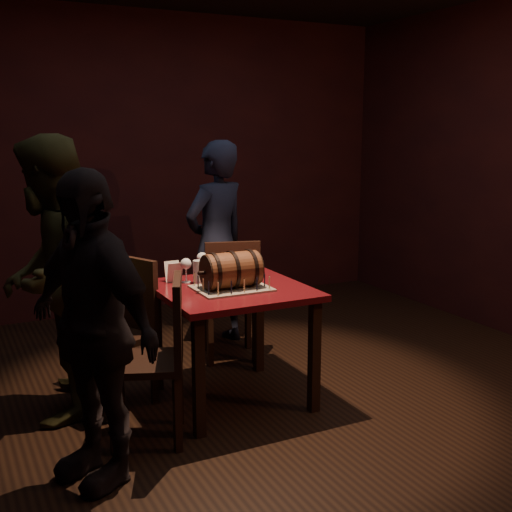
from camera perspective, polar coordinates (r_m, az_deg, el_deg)
name	(u,v)px	position (r m, az deg, el deg)	size (l,w,h in m)	color
room_shell	(266,184)	(3.89, 0.88, 6.44)	(5.04, 5.04, 2.80)	black
pub_table	(232,304)	(4.05, -2.16, -4.29)	(0.90, 0.90, 0.75)	#4A0C13
cake_board	(232,288)	(3.97, -2.18, -2.88)	(0.45, 0.35, 0.01)	gray
barrel_cake	(231,270)	(3.95, -2.20, -1.25)	(0.40, 0.24, 0.24)	brown
birthday_candles	(232,281)	(3.96, -2.18, -2.23)	(0.40, 0.30, 0.09)	#E4CB88
wine_glass_left	(186,265)	(4.14, -6.25, -0.79)	(0.07, 0.07, 0.16)	silver
wine_glass_mid	(202,259)	(4.32, -4.82, -0.25)	(0.07, 0.07, 0.16)	silver
wine_glass_right	(227,259)	(4.32, -2.63, -0.23)	(0.07, 0.07, 0.16)	silver
pint_of_ale	(199,272)	(4.12, -5.12, -1.46)	(0.07, 0.07, 0.15)	silver
menu_card	(174,272)	(4.17, -7.33, -1.44)	(0.10, 0.05, 0.13)	white
chair_back	(231,294)	(4.77, -2.24, -3.36)	(0.50, 0.50, 0.93)	black
chair_left_rear	(124,323)	(4.14, -11.69, -5.88)	(0.53, 0.53, 0.93)	black
chair_left_front	(161,350)	(3.62, -8.48, -8.29)	(0.52, 0.52, 0.93)	black
person_back	(216,244)	(5.12, -3.54, 1.05)	(0.60, 0.39, 1.64)	#1A1F34
person_left_rear	(51,279)	(3.98, -17.75, -2.00)	(0.83, 0.64, 1.70)	#3F3F1F
person_left_front	(91,329)	(3.21, -14.46, -6.28)	(0.91, 0.38, 1.55)	black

